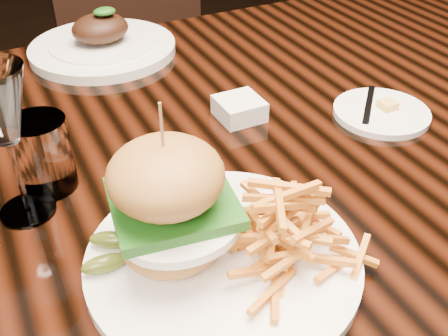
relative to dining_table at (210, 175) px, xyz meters
name	(u,v)px	position (x,y,z in m)	size (l,w,h in m)	color
dining_table	(210,175)	(0.00, 0.00, 0.00)	(1.60, 0.90, 0.75)	black
burger_plate	(221,226)	(-0.10, -0.24, 0.13)	(0.29, 0.29, 0.20)	white
side_saucer	(381,112)	(0.26, -0.07, 0.08)	(0.15, 0.15, 0.02)	white
ramekin	(239,109)	(0.06, 0.02, 0.09)	(0.07, 0.07, 0.03)	white
wine_glass	(0,111)	(-0.27, -0.06, 0.22)	(0.07, 0.07, 0.19)	white
water_tumbler	(43,155)	(-0.23, -0.02, 0.12)	(0.07, 0.07, 0.10)	white
far_dish	(102,44)	(-0.06, 0.35, 0.09)	(0.28, 0.28, 0.09)	white
chair_far	(140,38)	(0.18, 0.89, -0.13)	(0.50, 0.51, 0.95)	black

